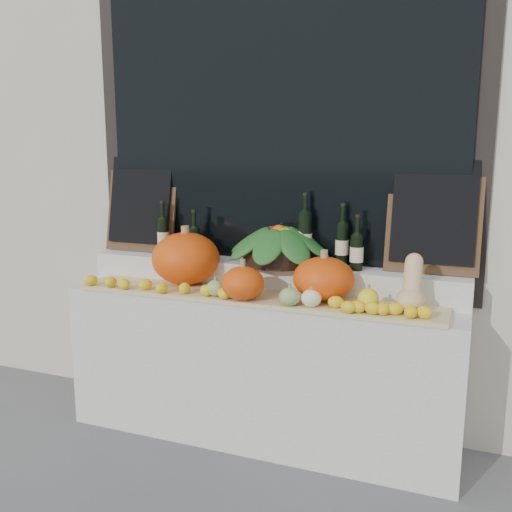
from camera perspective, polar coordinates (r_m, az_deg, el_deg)
storefront_facade at (r=3.91m, az=4.45°, el=18.60°), size 7.00×0.94×4.50m
display_sill at (r=3.45m, az=0.46°, el=-10.93°), size 2.30×0.55×0.88m
rear_tier at (r=3.43m, az=1.36°, el=-1.95°), size 2.30×0.25×0.16m
straw_bedding at (r=3.19m, az=-0.33°, el=-4.17°), size 2.10×0.32×0.02m
pumpkin_left at (r=3.44m, az=-7.03°, el=-0.24°), size 0.46×0.46×0.31m
pumpkin_right at (r=3.10m, az=6.78°, el=-2.25°), size 0.44×0.44×0.23m
pumpkin_center at (r=3.08m, az=-1.32°, el=-2.75°), size 0.29×0.29×0.18m
butternut_squash at (r=2.97m, az=15.31°, el=-3.03°), size 0.14×0.21×0.29m
decorative_gourds at (r=3.02m, az=2.55°, el=-3.79°), size 0.94×0.18×0.15m
lemon_heap at (r=3.08m, az=-1.08°, el=-3.88°), size 2.20×0.16×0.06m
produce_bowl at (r=3.35m, az=2.33°, el=1.17°), size 0.65×0.65×0.24m
wine_bottle_far_left at (r=3.68m, az=-9.25°, el=1.99°), size 0.08×0.08×0.34m
wine_bottle_near_left at (r=3.56m, az=-6.17°, el=1.41°), size 0.08×0.08×0.30m
wine_bottle_tall at (r=3.33m, az=4.90°, el=1.81°), size 0.08×0.08×0.42m
wine_bottle_near_right at (r=3.29m, az=8.59°, el=1.15°), size 0.08×0.08×0.37m
wine_bottle_far_right at (r=3.23m, az=10.04°, el=0.44°), size 0.08×0.08×0.31m
chalkboard_left at (r=3.82m, az=-11.42°, el=5.27°), size 0.50×0.15×0.61m
chalkboard_right at (r=3.23m, az=17.35°, el=3.96°), size 0.50×0.15×0.61m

